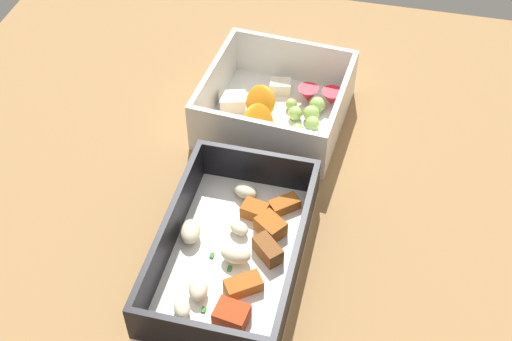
{
  "coord_description": "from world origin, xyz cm",
  "views": [
    {
      "loc": [
        47.25,
        13.2,
        55.83
      ],
      "look_at": [
        -1.43,
        1.84,
        4.0
      ],
      "focal_mm": 47.58,
      "sensor_mm": 36.0,
      "label": 1
    }
  ],
  "objects": [
    {
      "name": "table_surface",
      "position": [
        0.0,
        0.0,
        1.0
      ],
      "size": [
        80.0,
        80.0,
        2.0
      ],
      "primitive_type": "cube",
      "color": "#9E7547",
      "rests_on": "ground"
    },
    {
      "name": "fruit_bowl",
      "position": [
        -11.93,
        1.93,
        4.12
      ],
      "size": [
        16.98,
        16.98,
        6.3
      ],
      "rotation": [
        0.0,
        0.0,
        -0.08
      ],
      "color": "white",
      "rests_on": "table_surface"
    },
    {
      "name": "paper_cup_liner",
      "position": [
        -23.8,
        0.39,
        2.71
      ],
      "size": [
        3.72,
        3.72,
        1.43
      ],
      "primitive_type": "cylinder",
      "color": "white",
      "rests_on": "table_surface"
    },
    {
      "name": "pasta_container",
      "position": [
        9.06,
        2.12,
        3.55
      ],
      "size": [
        21.6,
        13.32,
        5.01
      ],
      "rotation": [
        0.0,
        0.0,
        -0.01
      ],
      "color": "white",
      "rests_on": "table_surface"
    }
  ]
}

